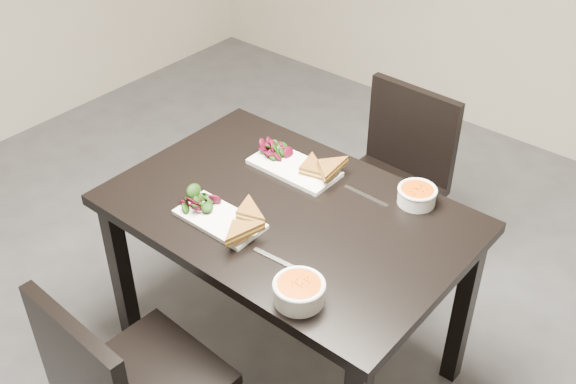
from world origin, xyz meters
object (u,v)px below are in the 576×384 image
at_px(plate_near, 220,219).
at_px(plate_far, 294,168).
at_px(soup_bowl_near, 299,291).
at_px(table, 288,231).
at_px(soup_bowl_far, 417,195).
at_px(chair_far, 394,174).

height_order(plate_near, plate_far, plate_far).
bearing_deg(plate_near, soup_bowl_near, -15.02).
relative_size(table, plate_near, 4.01).
xyz_separation_m(plate_far, soup_bowl_far, (0.45, 0.11, 0.03)).
height_order(soup_bowl_near, plate_far, soup_bowl_near).
xyz_separation_m(plate_near, soup_bowl_far, (0.44, 0.50, 0.03)).
xyz_separation_m(table, plate_near, (-0.13, -0.20, 0.11)).
xyz_separation_m(plate_near, soup_bowl_near, (0.43, -0.11, 0.03)).
bearing_deg(table, soup_bowl_near, -46.06).
xyz_separation_m(chair_far, plate_far, (-0.10, -0.55, 0.27)).
distance_m(soup_bowl_near, plate_far, 0.66).
bearing_deg(soup_bowl_far, chair_far, 128.02).
relative_size(soup_bowl_near, soup_bowl_far, 1.13).
distance_m(chair_far, soup_bowl_near, 1.14).
distance_m(plate_near, soup_bowl_far, 0.67).
distance_m(table, chair_far, 0.76).
distance_m(plate_near, plate_far, 0.39).
height_order(chair_far, soup_bowl_near, chair_far).
bearing_deg(chair_far, plate_far, -99.16).
bearing_deg(soup_bowl_near, chair_far, 107.26).
distance_m(table, soup_bowl_far, 0.46).
relative_size(table, soup_bowl_near, 7.88).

